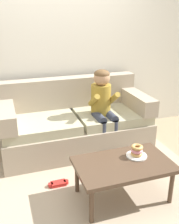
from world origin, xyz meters
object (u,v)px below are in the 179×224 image
(coffee_table, at_px, (123,167))
(donut, at_px, (137,154))
(couch, at_px, (75,124))
(toy_controller, at_px, (59,184))
(person_child, at_px, (103,103))

(coffee_table, relative_size, donut, 7.84)
(coffee_table, xyz_separation_m, donut, (0.18, 0.07, 0.08))
(couch, height_order, donut, couch)
(toy_controller, bearing_deg, person_child, 52.63)
(coffee_table, xyz_separation_m, toy_controller, (-0.58, 0.39, -0.34))
(coffee_table, relative_size, toy_controller, 4.16)
(couch, relative_size, coffee_table, 2.09)
(coffee_table, bearing_deg, toy_controller, 145.68)
(person_child, relative_size, toy_controller, 4.87)
(coffee_table, height_order, person_child, person_child)
(couch, relative_size, donut, 16.35)
(person_child, relative_size, donut, 9.18)
(donut, relative_size, toy_controller, 0.53)
(couch, distance_m, person_child, 0.51)
(couch, distance_m, toy_controller, 0.98)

